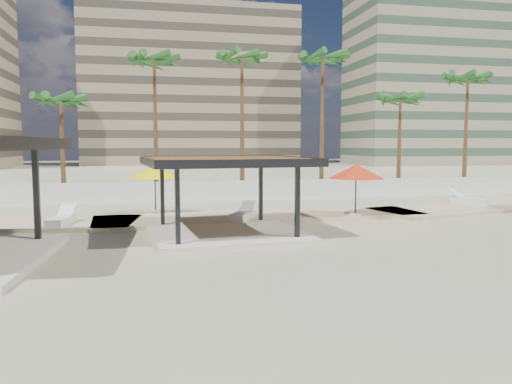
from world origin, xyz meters
TOP-DOWN VIEW (x-y plane):
  - ground at (0.00, 0.00)m, footprint 200.00×200.00m
  - promenade at (2.00, 7.67)m, footprint 44.45×7.97m
  - boundary_wall at (0.00, 16.00)m, footprint 56.00×0.30m
  - building_mid at (4.00, 78.00)m, footprint 38.00×16.00m
  - building_east at (48.00, 66.00)m, footprint 32.00×15.00m
  - pavilion_central at (-0.48, 3.02)m, footprint 6.66×6.66m
  - umbrella_b at (-3.15, 9.20)m, footprint 3.07×3.07m
  - umbrella_c at (6.25, 5.80)m, footprint 2.85×2.85m
  - lounger_a at (-7.14, 5.85)m, footprint 1.03×2.17m
  - lounger_b at (0.75, 5.84)m, footprint 1.55×2.09m
  - lounger_c at (14.58, 8.95)m, footprint 1.78×2.17m
  - palm_c at (-9.00, 18.10)m, footprint 3.00×3.00m
  - palm_d at (-3.00, 18.90)m, footprint 3.00×3.00m
  - palm_e at (3.00, 18.40)m, footprint 3.00×3.00m
  - palm_f at (9.00, 18.60)m, footprint 3.00×3.00m
  - palm_g at (15.00, 18.20)m, footprint 3.00×3.00m
  - palm_h at (21.00, 18.80)m, footprint 3.00×3.00m

SIDE VIEW (x-z plane):
  - ground at x=0.00m, z-range 0.00..0.00m
  - promenade at x=2.00m, z-range -0.06..0.18m
  - lounger_b at x=0.75m, z-range -0.02..0.75m
  - lounger_a at x=-7.14m, z-range -0.02..0.76m
  - lounger_c at x=14.58m, z-range -0.03..0.78m
  - boundary_wall at x=0.00m, z-range 0.00..1.20m
  - pavilion_central at x=-0.48m, z-range 0.30..3.40m
  - umbrella_b at x=-3.15m, z-range 1.03..3.41m
  - umbrella_c at x=6.25m, z-range 1.07..3.53m
  - palm_c at x=-9.00m, z-range 2.59..9.89m
  - palm_g at x=15.00m, z-range 2.82..10.63m
  - palm_h at x=21.00m, z-range 3.61..13.18m
  - palm_d at x=-3.00m, z-range 3.86..14.02m
  - palm_e at x=3.00m, z-range 3.99..14.44m
  - palm_f at x=9.00m, z-range 4.06..14.69m
  - building_mid at x=4.00m, z-range -0.93..29.47m
  - building_east at x=48.00m, z-range -0.93..35.47m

